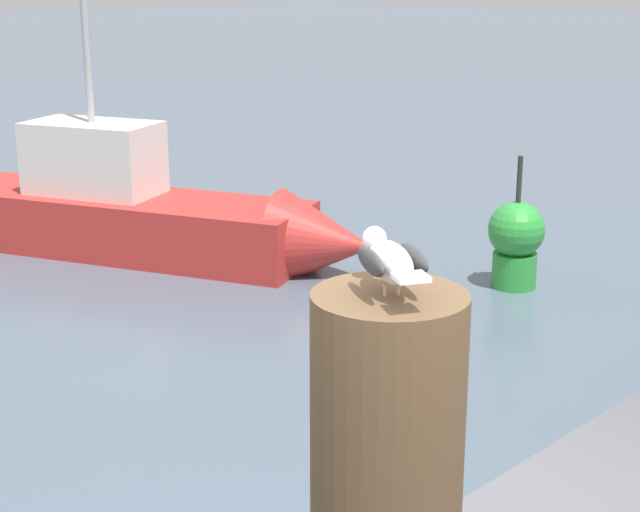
# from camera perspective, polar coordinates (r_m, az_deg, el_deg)

# --- Properties ---
(mooring_post) EXTENTS (0.41, 0.41, 1.03)m
(mooring_post) POSITION_cam_1_polar(r_m,az_deg,el_deg) (2.74, 3.83, -12.48)
(mooring_post) COLOR #4C3823
(mooring_post) RESTS_ON harbor_quay
(seagull) EXTENTS (0.24, 0.36, 0.14)m
(seagull) POSITION_cam_1_polar(r_m,az_deg,el_deg) (2.51, 4.04, -0.22)
(seagull) COLOR tan
(seagull) RESTS_ON mooring_post
(boat_red) EXTENTS (3.05, 5.29, 4.54)m
(boat_red) POSITION_cam_1_polar(r_m,az_deg,el_deg) (11.05, -9.58, 2.34)
(boat_red) COLOR #B72D28
(boat_red) RESTS_ON ground_plane
(channel_buoy) EXTENTS (0.56, 0.56, 1.33)m
(channel_buoy) POSITION_cam_1_polar(r_m,az_deg,el_deg) (10.00, 11.16, 0.86)
(channel_buoy) COLOR green
(channel_buoy) RESTS_ON ground_plane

